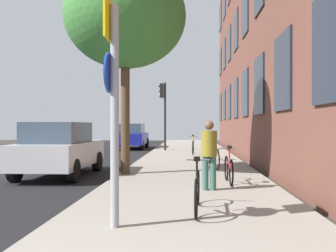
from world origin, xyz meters
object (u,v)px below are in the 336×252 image
object	(u,v)px
sign_post	(113,94)
pedestrian_0	(209,150)
bicycle_0	(197,190)
bicycle_3	(211,152)
traffic_light	(163,104)
bicycle_1	(229,169)
car_0	(60,149)
bicycle_2	(214,157)
bicycle_4	(193,146)
car_1	(131,136)
tree_near	(125,17)

from	to	relation	value
sign_post	pedestrian_0	xyz separation A→B (m)	(1.50, 3.03, -1.00)
bicycle_0	bicycle_3	size ratio (longest dim) A/B	1.08
traffic_light	bicycle_1	xyz separation A→B (m)	(2.44, -11.62, -2.24)
bicycle_3	pedestrian_0	size ratio (longest dim) A/B	1.02
bicycle_1	car_0	world-z (taller)	car_0
bicycle_3	car_0	world-z (taller)	car_0
bicycle_1	bicycle_3	xyz separation A→B (m)	(-0.11, 6.00, -0.02)
traffic_light	bicycle_0	bearing A→B (deg)	-83.70
car_0	bicycle_1	bearing A→B (deg)	-20.17
car_0	bicycle_2	bearing A→B (deg)	14.53
bicycle_0	bicycle_4	world-z (taller)	bicycle_4
bicycle_1	bicycle_0	bearing A→B (deg)	-105.45
car_0	car_1	xyz separation A→B (m)	(0.13, 12.69, 0.00)
car_0	bicycle_0	bearing A→B (deg)	-49.91
sign_post	tree_near	distance (m)	6.30
sign_post	bicycle_1	size ratio (longest dim) A/B	1.99
traffic_light	tree_near	bearing A→B (deg)	-92.27
traffic_light	bicycle_2	distance (m)	9.19
traffic_light	car_1	world-z (taller)	traffic_light
bicycle_0	bicycle_2	bearing A→B (deg)	83.71
traffic_light	bicycle_1	size ratio (longest dim) A/B	2.36
bicycle_0	traffic_light	bearing A→B (deg)	96.30
bicycle_2	bicycle_4	distance (m)	6.03
tree_near	bicycle_0	distance (m)	6.59
bicycle_1	bicycle_4	bearing A→B (deg)	95.04
traffic_light	bicycle_3	xyz separation A→B (m)	(2.34, -5.62, -2.26)
bicycle_2	bicycle_4	world-z (taller)	bicycle_2
pedestrian_0	car_1	xyz separation A→B (m)	(-4.20, 15.44, -0.15)
traffic_light	bicycle_3	bearing A→B (deg)	-67.45
car_0	traffic_light	bearing A→B (deg)	76.21
traffic_light	car_1	distance (m)	4.11
bicycle_0	bicycle_1	xyz separation A→B (m)	(0.83, 3.00, 0.01)
sign_post	pedestrian_0	distance (m)	3.53
bicycle_0	bicycle_3	world-z (taller)	bicycle_0
bicycle_0	bicycle_2	size ratio (longest dim) A/B	0.98
bicycle_0	car_0	bearing A→B (deg)	130.09
sign_post	bicycle_4	world-z (taller)	sign_post
tree_near	car_0	distance (m)	4.37
bicycle_3	car_0	distance (m)	6.36
traffic_light	bicycle_4	world-z (taller)	traffic_light
traffic_light	car_0	bearing A→B (deg)	-103.79
car_0	car_1	size ratio (longest dim) A/B	0.98
traffic_light	bicycle_2	size ratio (longest dim) A/B	2.23
bicycle_3	bicycle_4	size ratio (longest dim) A/B	0.92
bicycle_3	car_1	world-z (taller)	car_1
sign_post	bicycle_1	xyz separation A→B (m)	(2.03, 4.00, -1.51)
bicycle_1	car_0	size ratio (longest dim) A/B	0.41
bicycle_1	bicycle_4	size ratio (longest dim) A/B	0.96
car_1	bicycle_3	bearing A→B (deg)	-61.41
sign_post	tree_near	bearing A→B (deg)	98.24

